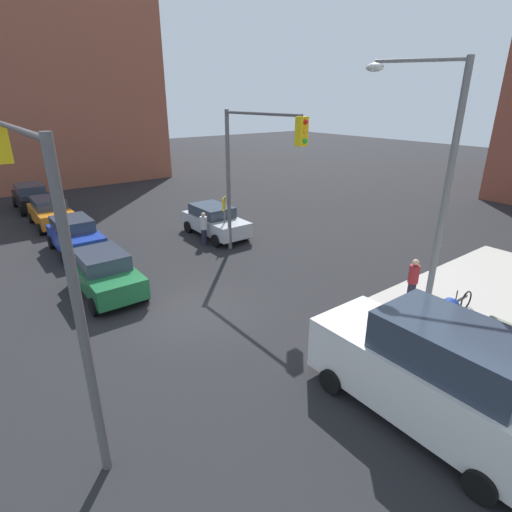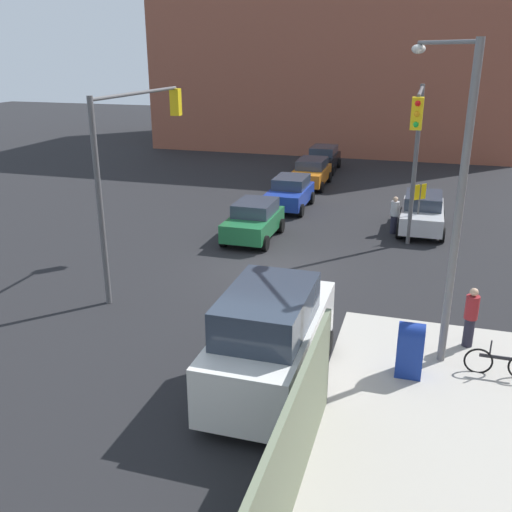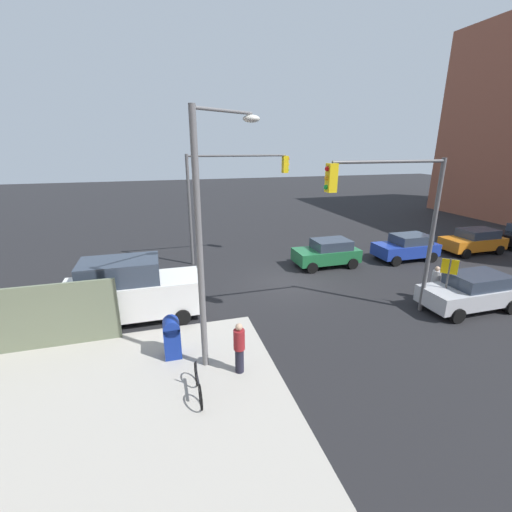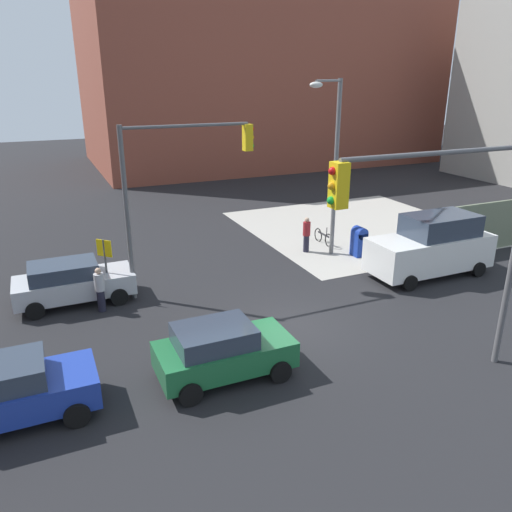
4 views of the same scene
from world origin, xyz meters
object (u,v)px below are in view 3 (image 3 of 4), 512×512
sedan_silver (471,291)px  hatchback_green (327,253)px  pedestrian_crossing (435,283)px  mailbox_blue (172,336)px  hatchback_orange (474,241)px  coupe_blue (407,247)px  traffic_signal_se_corner (230,186)px  van_white_delivery (131,290)px  bicycle_leaning_on_fence (198,384)px  traffic_signal_nw_corner (395,209)px  pedestrian_waiting (239,347)px  street_lamp_corner (208,224)px

sedan_silver → hatchback_green: same height
hatchback_green → pedestrian_crossing: 6.28m
mailbox_blue → hatchback_orange: size_ratio=0.35×
sedan_silver → pedestrian_crossing: pedestrian_crossing is taller
coupe_blue → mailbox_blue: bearing=24.1°
traffic_signal_se_corner → van_white_delivery: 9.05m
traffic_signal_se_corner → van_white_delivery: (5.54, 6.30, -3.40)m
coupe_blue → bicycle_leaning_on_fence: (14.23, 8.83, -0.50)m
traffic_signal_nw_corner → bicycle_leaning_on_fence: bearing=18.3°
coupe_blue → van_white_delivery: van_white_delivery is taller
mailbox_blue → hatchback_green: size_ratio=0.37×
traffic_signal_se_corner → sedan_silver: 13.45m
traffic_signal_nw_corner → pedestrian_waiting: 7.96m
traffic_signal_se_corner → van_white_delivery: traffic_signal_se_corner is taller
hatchback_orange → van_white_delivery: (21.61, 3.42, 0.44)m
coupe_blue → van_white_delivery: 16.62m
traffic_signal_se_corner → street_lamp_corner: size_ratio=0.81×
van_white_delivery → pedestrian_waiting: 5.83m
coupe_blue → pedestrian_crossing: bearing=62.5°
hatchback_orange → bicycle_leaning_on_fence: bearing=24.3°
traffic_signal_nw_corner → pedestrian_crossing: traffic_signal_nw_corner is taller
sedan_silver → pedestrian_crossing: size_ratio=2.55×
street_lamp_corner → pedestrian_crossing: bearing=-170.5°
sedan_silver → hatchback_orange: size_ratio=1.04×
sedan_silver → hatchback_green: bearing=-63.7°
traffic_signal_nw_corner → hatchback_green: bearing=-96.1°
sedan_silver → bicycle_leaning_on_fence: 12.47m
hatchback_orange → van_white_delivery: 21.88m
traffic_signal_nw_corner → coupe_blue: traffic_signal_nw_corner is taller
traffic_signal_se_corner → pedestrian_waiting: bearing=79.1°
sedan_silver → pedestrian_waiting: pedestrian_waiting is taller
traffic_signal_se_corner → hatchback_green: 7.05m
traffic_signal_se_corner → mailbox_blue: bearing=66.6°
van_white_delivery → bicycle_leaning_on_fence: bearing=110.6°
bicycle_leaning_on_fence → coupe_blue: bearing=-148.2°
street_lamp_corner → mailbox_blue: bearing=-24.4°
hatchback_green → traffic_signal_se_corner: bearing=-25.7°
street_lamp_corner → pedestrian_crossing: size_ratio=4.77×
coupe_blue → street_lamp_corner: bearing=28.1°
coupe_blue → hatchback_green: (5.39, -0.30, -0.00)m
van_white_delivery → pedestrian_waiting: bearing=126.1°
van_white_delivery → bicycle_leaning_on_fence: van_white_delivery is taller
traffic_signal_se_corner → hatchback_green: size_ratio=1.70×
street_lamp_corner → hatchback_green: (-8.13, -7.53, -3.86)m
traffic_signal_se_corner → sedan_silver: size_ratio=1.52×
pedestrian_crossing → mailbox_blue: bearing=-144.8°
sedan_silver → pedestrian_crossing: 1.46m
hatchback_green → hatchback_orange: 10.74m
mailbox_blue → sedan_silver: 12.86m
pedestrian_crossing → sedan_silver: bearing=-24.4°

